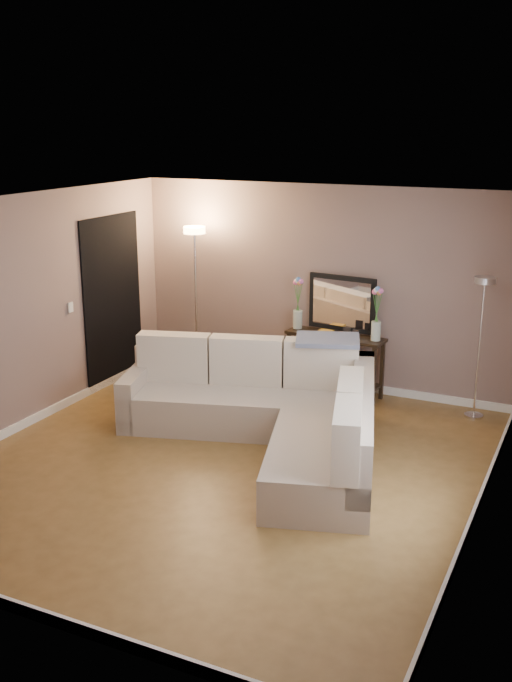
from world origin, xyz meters
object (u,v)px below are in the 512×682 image
at_px(floor_lamp_lit, 195,272).
at_px(floor_lamp_unlit, 482,319).
at_px(console_table, 329,360).
at_px(sectional_sofa, 275,411).

bearing_deg(floor_lamp_lit, floor_lamp_unlit, 0.22).
height_order(floor_lamp_lit, floor_lamp_unlit, floor_lamp_lit).
bearing_deg(floor_lamp_unlit, floor_lamp_lit, -179.78).
bearing_deg(floor_lamp_unlit, console_table, 178.38).
xyz_separation_m(console_table, floor_lamp_unlit, (1.83, -0.05, 0.74)).
bearing_deg(console_table, floor_lamp_lit, -177.99).
distance_m(sectional_sofa, floor_lamp_unlit, 2.60).
height_order(sectional_sofa, console_table, sectional_sofa).
xyz_separation_m(console_table, floor_lamp_lit, (-1.88, -0.07, 0.99)).
height_order(console_table, floor_lamp_lit, floor_lamp_lit).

